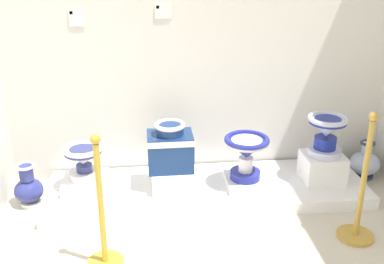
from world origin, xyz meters
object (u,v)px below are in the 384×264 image
at_px(antique_toilet_pale_glazed, 246,150).
at_px(plinth_block_tall_cobalt, 322,167).
at_px(info_placard_second, 163,11).
at_px(decorative_vase_corner, 28,188).
at_px(decorative_vase_companion, 365,163).
at_px(info_placard_first, 77,18).
at_px(plinth_block_pale_glazed, 245,182).
at_px(antique_toilet_tall_cobalt, 327,131).
at_px(plinth_block_squat_floral, 86,183).
at_px(stanchion_post_near_right, 360,204).
at_px(plinth_block_broad_patterned, 171,177).
at_px(antique_toilet_squat_floral, 83,158).
at_px(antique_toilet_broad_patterned, 170,146).
at_px(stanchion_post_near_left, 103,227).

relative_size(antique_toilet_pale_glazed, plinth_block_tall_cobalt, 1.09).
height_order(info_placard_second, decorative_vase_corner, info_placard_second).
bearing_deg(decorative_vase_companion, info_placard_first, 174.48).
height_order(plinth_block_pale_glazed, antique_toilet_tall_cobalt, antique_toilet_tall_cobalt).
distance_m(plinth_block_tall_cobalt, decorative_vase_corner, 2.44).
distance_m(antique_toilet_pale_glazed, decorative_vase_corner, 1.79).
distance_m(antique_toilet_tall_cobalt, decorative_vase_corner, 2.47).
xyz_separation_m(plinth_block_squat_floral, antique_toilet_pale_glazed, (1.32, -0.10, 0.28)).
bearing_deg(stanchion_post_near_right, antique_toilet_pale_glazed, 135.01).
bearing_deg(plinth_block_broad_patterned, decorative_vase_companion, 4.80).
height_order(antique_toilet_squat_floral, antique_toilet_broad_patterned, antique_toilet_broad_patterned).
xyz_separation_m(decorative_vase_corner, stanchion_post_near_right, (2.45, -0.74, 0.13)).
height_order(info_placard_first, stanchion_post_near_right, info_placard_first).
distance_m(stanchion_post_near_left, stanchion_post_near_right, 1.79).
bearing_deg(antique_toilet_squat_floral, plinth_block_broad_patterned, -2.86).
relative_size(antique_toilet_squat_floral, plinth_block_broad_patterned, 0.82).
relative_size(info_placard_second, decorative_vase_corner, 0.37).
xyz_separation_m(plinth_block_broad_patterned, antique_toilet_broad_patterned, (-0.00, -0.00, 0.28)).
xyz_separation_m(decorative_vase_companion, stanchion_post_near_left, (-2.26, -1.00, 0.15)).
xyz_separation_m(plinth_block_broad_patterned, plinth_block_pale_glazed, (0.62, -0.07, -0.05)).
relative_size(antique_toilet_broad_patterned, decorative_vase_corner, 1.12).
relative_size(antique_toilet_squat_floral, antique_toilet_tall_cobalt, 0.94).
height_order(decorative_vase_companion, stanchion_post_near_right, stanchion_post_near_right).
distance_m(antique_toilet_tall_cobalt, info_placard_first, 2.22).
xyz_separation_m(plinth_block_squat_floral, stanchion_post_near_right, (2.00, -0.78, 0.13)).
xyz_separation_m(plinth_block_squat_floral, antique_toilet_tall_cobalt, (1.99, -0.08, 0.41)).
xyz_separation_m(plinth_block_squat_floral, info_placard_first, (0.00, 0.35, 1.29)).
height_order(decorative_vase_companion, stanchion_post_near_left, stanchion_post_near_left).
bearing_deg(decorative_vase_companion, plinth_block_tall_cobalt, -157.77).
relative_size(antique_toilet_squat_floral, decorative_vase_companion, 0.92).
height_order(decorative_vase_corner, stanchion_post_near_right, stanchion_post_near_right).
bearing_deg(info_placard_first, plinth_block_tall_cobalt, -12.37).
relative_size(decorative_vase_corner, decorative_vase_companion, 1.03).
height_order(antique_toilet_squat_floral, plinth_block_tall_cobalt, antique_toilet_squat_floral).
height_order(antique_toilet_tall_cobalt, stanchion_post_near_left, stanchion_post_near_left).
bearing_deg(plinth_block_tall_cobalt, stanchion_post_near_right, -89.46).
height_order(antique_toilet_pale_glazed, decorative_vase_companion, antique_toilet_pale_glazed).
bearing_deg(info_placard_second, decorative_vase_corner, -160.86).
distance_m(antique_toilet_squat_floral, antique_toilet_tall_cobalt, 2.00).
bearing_deg(antique_toilet_pale_glazed, stanchion_post_near_right, -44.99).
xyz_separation_m(antique_toilet_tall_cobalt, stanchion_post_near_left, (-1.78, -0.80, -0.26)).
bearing_deg(stanchion_post_near_right, antique_toilet_squat_floral, 158.65).
relative_size(info_placard_second, stanchion_post_near_right, 0.14).
xyz_separation_m(antique_toilet_broad_patterned, decorative_vase_corner, (-1.15, -0.01, -0.31)).
xyz_separation_m(antique_toilet_broad_patterned, plinth_block_pale_glazed, (0.62, -0.07, -0.32)).
height_order(antique_toilet_broad_patterned, info_placard_second, info_placard_second).
relative_size(plinth_block_broad_patterned, info_placard_second, 2.95).
relative_size(antique_toilet_broad_patterned, plinth_block_tall_cobalt, 1.18).
bearing_deg(stanchion_post_near_left, plinth_block_squat_floral, 103.04).
height_order(plinth_block_tall_cobalt, info_placard_first, info_placard_first).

